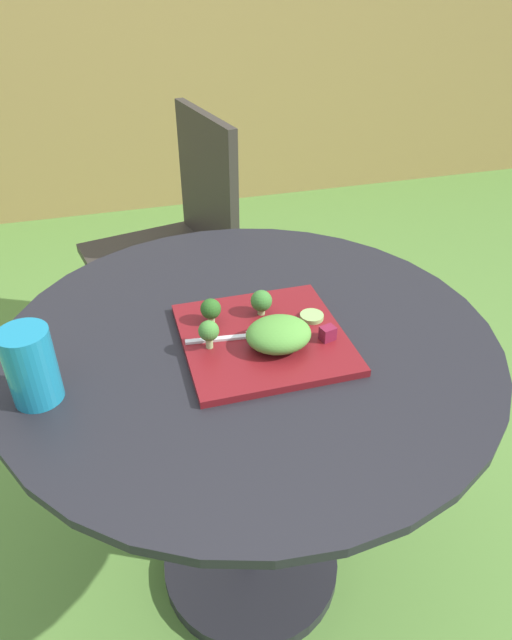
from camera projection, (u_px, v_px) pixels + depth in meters
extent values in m
plane|color=#568438|center=(251.00, 566.00, 1.46)|extent=(12.00, 12.00, 0.00)
cube|color=#9E7F47|center=(127.00, 66.00, 2.96)|extent=(8.00, 0.08, 1.56)
cylinder|color=black|center=(249.00, 339.00, 1.04)|extent=(0.91, 0.91, 0.02)
cylinder|color=black|center=(250.00, 467.00, 1.24)|extent=(0.06, 0.06, 0.68)
cylinder|color=black|center=(251.00, 562.00, 1.45)|extent=(0.44, 0.44, 0.04)
cube|color=#332D28|center=(157.00, 260.00, 1.92)|extent=(0.52, 0.52, 0.03)
cube|color=#332D28|center=(207.00, 183.00, 1.86)|extent=(0.12, 0.42, 0.45)
cylinder|color=#332D28|center=(101.00, 302.00, 2.10)|extent=(0.02, 0.02, 0.43)
cylinder|color=#332D28|center=(130.00, 354.00, 1.84)|extent=(0.02, 0.02, 0.43)
cylinder|color=#332D28|center=(190.00, 279.00, 2.24)|extent=(0.02, 0.02, 0.43)
cylinder|color=#332D28|center=(229.00, 325.00, 1.98)|extent=(0.02, 0.02, 0.43)
cube|color=maroon|center=(263.00, 338.00, 1.02)|extent=(0.29, 0.29, 0.01)
cylinder|color=teal|center=(31.00, 366.00, 0.86)|extent=(0.08, 0.08, 0.13)
cylinder|color=#156886|center=(34.00, 376.00, 0.87)|extent=(0.07, 0.07, 0.09)
cube|color=silver|center=(216.00, 339.00, 1.00)|extent=(0.11, 0.02, 0.00)
cube|color=silver|center=(259.00, 335.00, 1.01)|extent=(0.05, 0.03, 0.00)
ellipsoid|color=#519338|center=(279.00, 334.00, 0.97)|extent=(0.11, 0.10, 0.05)
cylinder|color=#99B770|center=(261.00, 311.00, 1.07)|extent=(0.01, 0.01, 0.01)
sphere|color=#38752D|center=(261.00, 301.00, 1.05)|extent=(0.04, 0.04, 0.04)
cylinder|color=#99B770|center=(211.00, 319.00, 1.04)|extent=(0.01, 0.01, 0.01)
sphere|color=#285B1E|center=(211.00, 309.00, 1.03)|extent=(0.04, 0.04, 0.04)
cylinder|color=#99B770|center=(209.00, 343.00, 0.98)|extent=(0.01, 0.01, 0.02)
sphere|color=#427F33|center=(209.00, 331.00, 0.96)|extent=(0.04, 0.04, 0.04)
cylinder|color=#8EB766|center=(312.00, 316.00, 1.06)|extent=(0.04, 0.04, 0.01)
cube|color=maroon|center=(328.00, 333.00, 1.00)|extent=(0.03, 0.03, 0.03)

